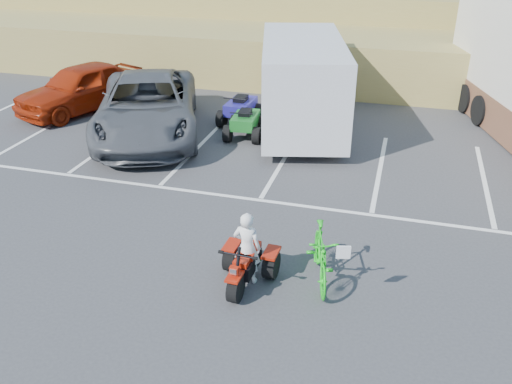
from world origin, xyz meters
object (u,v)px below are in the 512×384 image
(red_car, at_px, (81,87))
(quad_atv_blue, at_px, (241,123))
(grey_pickup, at_px, (147,106))
(cargo_trailer, at_px, (302,82))
(green_dirt_bike, at_px, (321,255))
(rider, at_px, (247,248))
(quad_atv_green, at_px, (245,137))
(red_trike_atv, at_px, (245,284))

(red_car, height_order, quad_atv_blue, red_car)
(grey_pickup, relative_size, red_car, 1.37)
(red_car, xyz_separation_m, cargo_trailer, (7.89, 0.16, 0.73))
(grey_pickup, xyz_separation_m, cargo_trailer, (4.54, 1.76, 0.63))
(red_car, relative_size, quad_atv_blue, 2.98)
(green_dirt_bike, bearing_deg, red_car, 126.64)
(green_dirt_bike, bearing_deg, cargo_trailer, 89.17)
(cargo_trailer, height_order, quad_atv_blue, cargo_trailer)
(rider, bearing_deg, quad_atv_green, -70.64)
(red_car, height_order, quad_atv_green, red_car)
(green_dirt_bike, height_order, red_car, red_car)
(rider, bearing_deg, green_dirt_bike, -160.91)
(red_trike_atv, relative_size, rider, 0.97)
(red_trike_atv, height_order, quad_atv_blue, quad_atv_blue)
(green_dirt_bike, bearing_deg, rider, -178.18)
(green_dirt_bike, bearing_deg, red_trike_atv, -172.50)
(red_trike_atv, bearing_deg, red_car, 137.93)
(green_dirt_bike, xyz_separation_m, quad_atv_blue, (-4.04, 7.99, -0.55))
(cargo_trailer, bearing_deg, grey_pickup, -172.95)
(rider, height_order, quad_atv_blue, rider)
(red_car, bearing_deg, rider, -21.93)
(quad_atv_blue, bearing_deg, rider, -70.13)
(red_trike_atv, relative_size, quad_atv_green, 0.94)
(rider, xyz_separation_m, quad_atv_blue, (-2.72, 8.39, -0.73))
(red_trike_atv, bearing_deg, rider, 90.00)
(green_dirt_bike, distance_m, grey_pickup, 9.07)
(rider, height_order, quad_atv_green, rider)
(quad_atv_blue, bearing_deg, quad_atv_green, -64.54)
(red_trike_atv, distance_m, rider, 0.75)
(grey_pickup, bearing_deg, red_car, 132.36)
(green_dirt_bike, relative_size, cargo_trailer, 0.28)
(grey_pickup, bearing_deg, quad_atv_green, -11.41)
(grey_pickup, xyz_separation_m, quad_atv_blue, (2.52, 1.74, -0.91))
(grey_pickup, height_order, quad_atv_green, grey_pickup)
(rider, xyz_separation_m, cargo_trailer, (-0.70, 8.41, 0.81))
(grey_pickup, bearing_deg, cargo_trailer, -0.87)
(quad_atv_green, bearing_deg, grey_pickup, -173.91)
(grey_pickup, height_order, red_car, grey_pickup)
(quad_atv_blue, relative_size, quad_atv_green, 1.07)
(rider, height_order, grey_pickup, grey_pickup)
(red_car, distance_m, quad_atv_green, 6.51)
(red_trike_atv, xyz_separation_m, quad_atv_blue, (-2.71, 8.54, 0.00))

